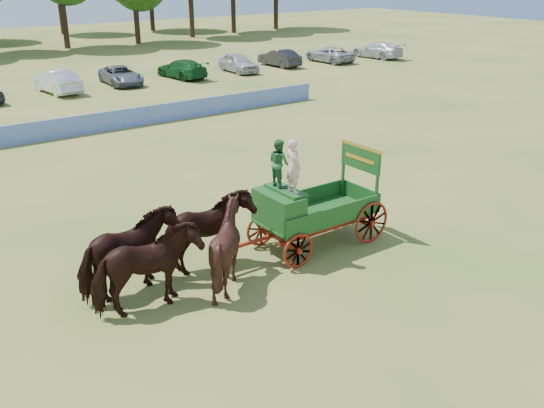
{
  "coord_description": "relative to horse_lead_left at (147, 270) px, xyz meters",
  "views": [
    {
      "loc": [
        -13.63,
        -13.08,
        8.42
      ],
      "look_at": [
        -3.08,
        1.41,
        1.3
      ],
      "focal_mm": 40.0,
      "sensor_mm": 36.0,
      "label": 1
    }
  ],
  "objects": [
    {
      "name": "farm_dray",
      "position": [
        5.37,
        0.57,
        0.43
      ],
      "size": [
        6.0,
        2.0,
        3.77
      ],
      "color": "maroon",
      "rests_on": "ground"
    },
    {
      "name": "ground",
      "position": [
        8.15,
        0.14,
        -1.18
      ],
      "size": [
        160.0,
        160.0,
        0.0
      ],
      "primitive_type": "plane",
      "color": "#9A8245",
      "rests_on": "ground"
    },
    {
      "name": "horse_wheel_right",
      "position": [
        2.4,
        1.1,
        0.0
      ],
      "size": [
        2.81,
        1.32,
        2.36
      ],
      "primitive_type": "imported",
      "rotation": [
        0.0,
        0.0,
        1.59
      ],
      "color": "black",
      "rests_on": "ground"
    },
    {
      "name": "horse_wheel_left",
      "position": [
        2.4,
        0.0,
        0.0
      ],
      "size": [
        2.29,
        2.07,
        2.36
      ],
      "primitive_type": "imported",
      "rotation": [
        0.0,
        0.0,
        1.65
      ],
      "color": "black",
      "rests_on": "ground"
    },
    {
      "name": "horse_lead_right",
      "position": [
        0.0,
        1.1,
        0.0
      ],
      "size": [
        2.96,
        1.72,
        2.36
      ],
      "primitive_type": "imported",
      "rotation": [
        0.0,
        0.0,
        1.74
      ],
      "color": "black",
      "rests_on": "ground"
    },
    {
      "name": "parked_cars",
      "position": [
        11.89,
        29.84,
        -0.46
      ],
      "size": [
        57.8,
        6.85,
        1.59
      ],
      "color": "silver",
      "rests_on": "ground"
    },
    {
      "name": "sponsor_banner",
      "position": [
        7.15,
        18.14,
        -0.65
      ],
      "size": [
        26.0,
        0.08,
        1.05
      ],
      "primitive_type": "cube",
      "color": "#2243B8",
      "rests_on": "ground"
    },
    {
      "name": "horse_lead_left",
      "position": [
        0.0,
        0.0,
        0.0
      ],
      "size": [
        2.85,
        1.42,
        2.36
      ],
      "primitive_type": "imported",
      "rotation": [
        0.0,
        0.0,
        1.52
      ],
      "color": "black",
      "rests_on": "ground"
    }
  ]
}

